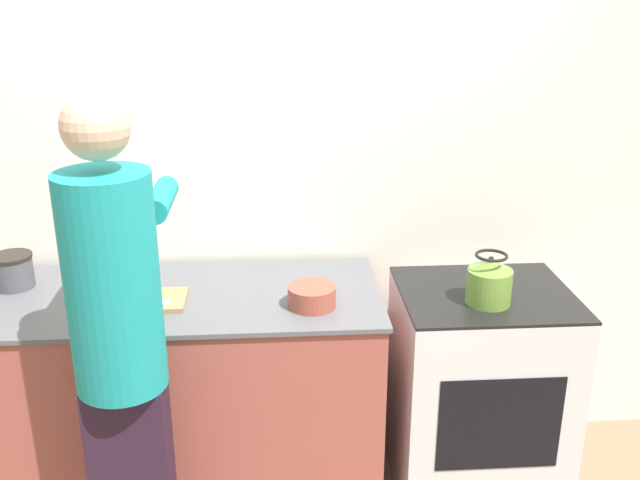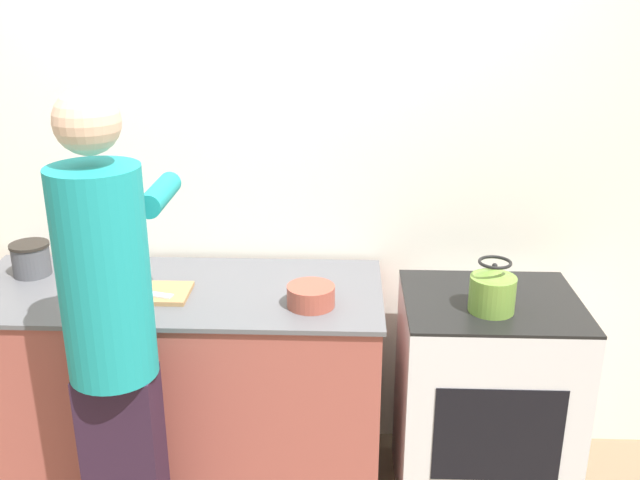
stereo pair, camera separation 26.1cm
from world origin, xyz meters
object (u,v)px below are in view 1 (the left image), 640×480
Objects in this scene: person at (120,344)px; knife at (135,301)px; oven at (478,392)px; kettle at (489,283)px; bowl_prep at (312,296)px; cutting_board at (133,301)px; canister_jar at (13,271)px.

knife is at bearing 94.03° from person.
kettle reaches higher than oven.
kettle is 0.67m from bowl_prep.
person is at bearing -84.39° from cutting_board.
knife is (0.01, -0.02, 0.01)m from cutting_board.
kettle is (-0.03, -0.09, 0.54)m from oven.
oven is 0.55m from kettle.
oven is at bearing -4.91° from canister_jar.
person is at bearing -49.64° from canister_jar.
knife reaches higher than oven.
kettle reaches higher than cutting_board.
oven is at bearing 16.77° from knife.
oven is 1.94m from canister_jar.
canister_jar reaches higher than oven.
canister_jar is (-0.49, 0.18, 0.06)m from cutting_board.
oven is at bearing 75.23° from kettle.
person is 0.83m from canister_jar.
bowl_prep is (0.66, -0.05, 0.02)m from knife.
person reaches higher than bowl_prep.
cutting_board is at bearing 136.46° from knife.
kettle reaches higher than knife.
kettle is at bearing -104.77° from oven.
person is 11.17× the size of canister_jar.
kettle is 1.11× the size of bowl_prep.
knife is 0.66m from bowl_prep.
kettle is 1.26× the size of canister_jar.
kettle is at bearing 0.13° from bowl_prep.
knife is 1.33m from kettle.
cutting_board is 0.53m from canister_jar.
bowl_prep is (0.63, 0.38, -0.03)m from person.
kettle reaches higher than canister_jar.
cutting_board is 2.21× the size of bowl_prep.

